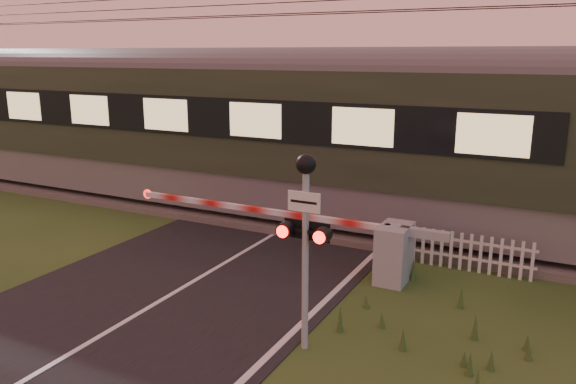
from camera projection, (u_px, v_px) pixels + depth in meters
The scene contains 7 objects.
ground at pixel (146, 310), 10.15m from camera, with size 160.00×160.00×0.00m, color #2A441A.
road at pixel (138, 315), 9.94m from camera, with size 6.00×140.00×0.03m.
track_bed at pixel (302, 216), 15.75m from camera, with size 140.00×3.40×0.39m.
overhead_wires at pixel (303, 5), 14.38m from camera, with size 120.00×0.62×0.62m.
boom_gate at pixel (377, 247), 11.47m from camera, with size 7.55×0.91×1.22m.
crossing_signal at pixel (305, 218), 8.35m from camera, with size 0.79×0.34×3.11m.
picket_fence at pixel (456, 250), 12.00m from camera, with size 3.23×0.07×0.83m.
Camera 1 is at (6.54, -7.14, 4.53)m, focal length 35.00 mm.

